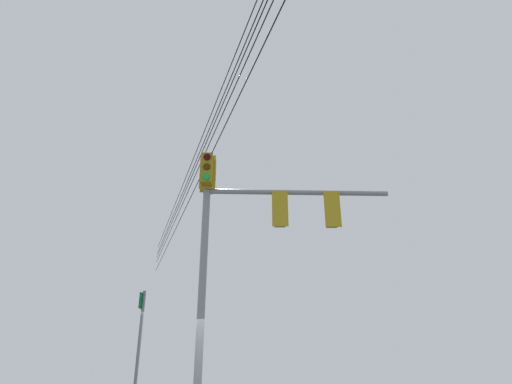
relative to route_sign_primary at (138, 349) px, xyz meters
name	(u,v)px	position (x,y,z in m)	size (l,w,h in m)	color
signal_mast_assembly	(245,223)	(2.17, -1.42, 3.33)	(2.87, 4.95, 7.05)	gray
route_sign_primary	(138,349)	(0.00, 0.00, 0.00)	(0.28, 0.13, 2.96)	slate
overhead_wire_span	(201,156)	(2.70, 0.47, 6.09)	(22.29, 20.54, 2.18)	black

